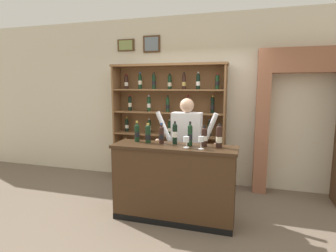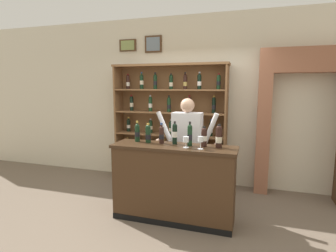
{
  "view_description": "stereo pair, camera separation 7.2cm",
  "coord_description": "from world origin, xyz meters",
  "px_view_note": "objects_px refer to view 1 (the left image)",
  "views": [
    {
      "loc": [
        1.01,
        -3.4,
        1.83
      ],
      "look_at": [
        -0.04,
        0.13,
        1.28
      ],
      "focal_mm": 28.95,
      "sensor_mm": 36.0,
      "label": 1
    },
    {
      "loc": [
        1.08,
        -3.38,
        1.83
      ],
      "look_at": [
        -0.04,
        0.13,
        1.28
      ],
      "focal_mm": 28.95,
      "sensor_mm": 36.0,
      "label": 2
    }
  ],
  "objects_px": {
    "tasting_counter": "(174,183)",
    "tasting_bottle_super_tuscan": "(162,134)",
    "tasting_bottle_rosso": "(190,135)",
    "tasting_bottle_vin_santo": "(175,133)",
    "tasting_bottle_brunello": "(137,132)",
    "shopkeeper": "(187,139)",
    "tasting_bottle_grappa": "(204,136)",
    "wine_glass_right": "(186,140)",
    "wine_shelf": "(169,122)",
    "tasting_bottle_riserva": "(219,136)",
    "wine_glass_center": "(201,140)",
    "tasting_bottle_bianco": "(148,133)"
  },
  "relations": [
    {
      "from": "tasting_bottle_rosso",
      "to": "tasting_bottle_vin_santo",
      "type": "bearing_deg",
      "value": 169.09
    },
    {
      "from": "tasting_counter",
      "to": "tasting_bottle_brunello",
      "type": "bearing_deg",
      "value": 169.52
    },
    {
      "from": "tasting_counter",
      "to": "wine_glass_right",
      "type": "bearing_deg",
      "value": -20.91
    },
    {
      "from": "tasting_bottle_vin_santo",
      "to": "wine_glass_center",
      "type": "distance_m",
      "value": 0.44
    },
    {
      "from": "tasting_bottle_bianco",
      "to": "tasting_bottle_riserva",
      "type": "xyz_separation_m",
      "value": [
        0.98,
        -0.02,
        0.02
      ]
    },
    {
      "from": "tasting_bottle_brunello",
      "to": "tasting_bottle_riserva",
      "type": "xyz_separation_m",
      "value": [
        1.16,
        -0.04,
        0.02
      ]
    },
    {
      "from": "tasting_bottle_vin_santo",
      "to": "tasting_bottle_rosso",
      "type": "bearing_deg",
      "value": -10.91
    },
    {
      "from": "tasting_counter",
      "to": "tasting_bottle_grappa",
      "type": "bearing_deg",
      "value": 10.7
    },
    {
      "from": "tasting_bottle_brunello",
      "to": "shopkeeper",
      "type": "bearing_deg",
      "value": 36.22
    },
    {
      "from": "tasting_bottle_rosso",
      "to": "wine_glass_center",
      "type": "distance_m",
      "value": 0.23
    },
    {
      "from": "wine_shelf",
      "to": "tasting_bottle_brunello",
      "type": "bearing_deg",
      "value": -94.25
    },
    {
      "from": "tasting_bottle_vin_santo",
      "to": "wine_glass_right",
      "type": "bearing_deg",
      "value": -40.64
    },
    {
      "from": "wine_shelf",
      "to": "shopkeeper",
      "type": "height_order",
      "value": "wine_shelf"
    },
    {
      "from": "shopkeeper",
      "to": "tasting_bottle_rosso",
      "type": "relative_size",
      "value": 5.08
    },
    {
      "from": "tasting_bottle_grappa",
      "to": "tasting_bottle_riserva",
      "type": "xyz_separation_m",
      "value": [
        0.19,
        -0.01,
        0.02
      ]
    },
    {
      "from": "wine_shelf",
      "to": "tasting_counter",
      "type": "height_order",
      "value": "wine_shelf"
    },
    {
      "from": "tasting_bottle_grappa",
      "to": "tasting_bottle_vin_santo",
      "type": "bearing_deg",
      "value": 176.37
    },
    {
      "from": "tasting_bottle_rosso",
      "to": "wine_glass_center",
      "type": "height_order",
      "value": "tasting_bottle_rosso"
    },
    {
      "from": "tasting_bottle_super_tuscan",
      "to": "shopkeeper",
      "type": "bearing_deg",
      "value": 62.37
    },
    {
      "from": "wine_shelf",
      "to": "tasting_bottle_brunello",
      "type": "xyz_separation_m",
      "value": [
        -0.09,
        -1.27,
        0.0
      ]
    },
    {
      "from": "tasting_bottle_rosso",
      "to": "tasting_bottle_grappa",
      "type": "height_order",
      "value": "tasting_bottle_rosso"
    },
    {
      "from": "tasting_bottle_super_tuscan",
      "to": "tasting_bottle_grappa",
      "type": "xyz_separation_m",
      "value": [
        0.59,
        -0.01,
        0.0
      ]
    },
    {
      "from": "tasting_bottle_grappa",
      "to": "tasting_bottle_riserva",
      "type": "relative_size",
      "value": 0.88
    },
    {
      "from": "tasting_bottle_vin_santo",
      "to": "wine_glass_center",
      "type": "bearing_deg",
      "value": -26.2
    },
    {
      "from": "tasting_bottle_riserva",
      "to": "wine_glass_center",
      "type": "bearing_deg",
      "value": -142.49
    },
    {
      "from": "tasting_bottle_brunello",
      "to": "tasting_bottle_super_tuscan",
      "type": "bearing_deg",
      "value": -3.11
    },
    {
      "from": "tasting_bottle_bianco",
      "to": "tasting_bottle_brunello",
      "type": "bearing_deg",
      "value": 172.48
    },
    {
      "from": "wine_shelf",
      "to": "tasting_bottle_vin_santo",
      "type": "height_order",
      "value": "wine_shelf"
    },
    {
      "from": "tasting_bottle_brunello",
      "to": "tasting_bottle_vin_santo",
      "type": "xyz_separation_m",
      "value": [
        0.56,
        -0.01,
        0.02
      ]
    },
    {
      "from": "tasting_bottle_super_tuscan",
      "to": "wine_glass_right",
      "type": "xyz_separation_m",
      "value": [
        0.38,
        -0.16,
        -0.03
      ]
    },
    {
      "from": "tasting_counter",
      "to": "tasting_bottle_grappa",
      "type": "distance_m",
      "value": 0.77
    },
    {
      "from": "tasting_bottle_rosso",
      "to": "tasting_bottle_grappa",
      "type": "distance_m",
      "value": 0.19
    },
    {
      "from": "wine_glass_center",
      "to": "tasting_counter",
      "type": "bearing_deg",
      "value": 166.12
    },
    {
      "from": "tasting_counter",
      "to": "tasting_bottle_brunello",
      "type": "relative_size",
      "value": 5.65
    },
    {
      "from": "tasting_bottle_rosso",
      "to": "tasting_bottle_bianco",
      "type": "bearing_deg",
      "value": 177.6
    },
    {
      "from": "wine_shelf",
      "to": "tasting_bottle_super_tuscan",
      "type": "bearing_deg",
      "value": -77.82
    },
    {
      "from": "wine_shelf",
      "to": "tasting_bottle_super_tuscan",
      "type": "relative_size",
      "value": 7.71
    },
    {
      "from": "shopkeeper",
      "to": "tasting_bottle_vin_santo",
      "type": "xyz_separation_m",
      "value": [
        -0.06,
        -0.46,
        0.17
      ]
    },
    {
      "from": "wine_shelf",
      "to": "tasting_bottle_super_tuscan",
      "type": "xyz_separation_m",
      "value": [
        0.28,
        -1.29,
        -0.0
      ]
    },
    {
      "from": "shopkeeper",
      "to": "tasting_counter",
      "type": "bearing_deg",
      "value": -94.86
    },
    {
      "from": "wine_shelf",
      "to": "tasting_bottle_vin_santo",
      "type": "xyz_separation_m",
      "value": [
        0.46,
        -1.27,
        0.02
      ]
    },
    {
      "from": "tasting_counter",
      "to": "tasting_bottle_super_tuscan",
      "type": "height_order",
      "value": "tasting_bottle_super_tuscan"
    },
    {
      "from": "tasting_bottle_brunello",
      "to": "tasting_bottle_riserva",
      "type": "relative_size",
      "value": 0.97
    },
    {
      "from": "tasting_counter",
      "to": "wine_glass_right",
      "type": "distance_m",
      "value": 0.65
    },
    {
      "from": "tasting_counter",
      "to": "tasting_bottle_riserva",
      "type": "xyz_separation_m",
      "value": [
        0.58,
        0.07,
        0.67
      ]
    },
    {
      "from": "tasting_bottle_grappa",
      "to": "wine_glass_right",
      "type": "xyz_separation_m",
      "value": [
        -0.21,
        -0.14,
        -0.03
      ]
    },
    {
      "from": "tasting_bottle_rosso",
      "to": "tasting_bottle_grappa",
      "type": "relative_size",
      "value": 1.21
    },
    {
      "from": "tasting_bottle_bianco",
      "to": "tasting_bottle_vin_santo",
      "type": "height_order",
      "value": "tasting_bottle_vin_santo"
    },
    {
      "from": "tasting_bottle_bianco",
      "to": "wine_glass_right",
      "type": "distance_m",
      "value": 0.6
    },
    {
      "from": "shopkeeper",
      "to": "tasting_bottle_grappa",
      "type": "xyz_separation_m",
      "value": [
        0.34,
        -0.49,
        0.15
      ]
    }
  ]
}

